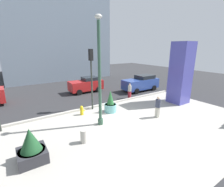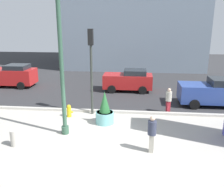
# 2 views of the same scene
# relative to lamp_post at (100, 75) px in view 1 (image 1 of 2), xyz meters

# --- Properties ---
(ground_plane) EXTENTS (60.00, 60.00, 0.00)m
(ground_plane) POSITION_rel_lamp_post_xyz_m (1.59, 4.02, -3.41)
(ground_plane) COLOR #2D2D30
(plaza_pavement) EXTENTS (18.00, 10.00, 0.02)m
(plaza_pavement) POSITION_rel_lamp_post_xyz_m (1.59, -1.98, -3.41)
(plaza_pavement) COLOR #ADA89E
(plaza_pavement) RESTS_ON ground_plane
(curb_strip) EXTENTS (18.00, 0.24, 0.16)m
(curb_strip) POSITION_rel_lamp_post_xyz_m (1.59, 3.14, -3.33)
(curb_strip) COLOR #B7B2A8
(curb_strip) RESTS_ON ground_plane
(lamp_post) EXTENTS (0.44, 0.44, 6.99)m
(lamp_post) POSITION_rel_lamp_post_xyz_m (0.00, 0.00, 0.00)
(lamp_post) COLOR #335642
(lamp_post) RESTS_ON ground_plane
(art_pillar_blue) EXTENTS (1.57, 1.57, 5.63)m
(art_pillar_blue) POSITION_rel_lamp_post_xyz_m (8.56, -0.01, -0.59)
(art_pillar_blue) COLOR #4C4CAD
(art_pillar_blue) RESTS_ON ground_plane
(potted_plant_near_right) EXTENTS (0.99, 0.99, 1.81)m
(potted_plant_near_right) POSITION_rel_lamp_post_xyz_m (1.78, 1.50, -2.72)
(potted_plant_near_right) COLOR #6BB2B2
(potted_plant_near_right) RESTS_ON ground_plane
(potted_plant_by_pillar) EXTENTS (1.25, 1.25, 1.66)m
(potted_plant_by_pillar) POSITION_rel_lamp_post_xyz_m (-4.51, -1.55, -2.69)
(potted_plant_by_pillar) COLOR #2D2D33
(potted_plant_by_pillar) RESTS_ON ground_plane
(fire_hydrant) EXTENTS (0.36, 0.26, 0.75)m
(fire_hydrant) POSITION_rel_lamp_post_xyz_m (-0.42, 2.22, -3.04)
(fire_hydrant) COLOR gold
(fire_hydrant) RESTS_ON ground_plane
(concrete_bollard) EXTENTS (0.36, 0.36, 0.75)m
(concrete_bollard) POSITION_rel_lamp_post_xyz_m (-1.89, -1.45, -3.04)
(concrete_bollard) COLOR #B2ADA3
(concrete_bollard) RESTS_ON ground_plane
(traffic_light_corner) EXTENTS (0.28, 0.42, 5.01)m
(traffic_light_corner) POSITION_rel_lamp_post_xyz_m (0.84, 2.87, -0.05)
(traffic_light_corner) COLOR #333833
(traffic_light_corner) RESTS_ON ground_plane
(car_curb_west) EXTENTS (4.55, 2.10, 1.85)m
(car_curb_west) POSITION_rel_lamp_post_xyz_m (8.68, 5.29, -2.48)
(car_curb_west) COLOR #2D4793
(car_curb_west) RESTS_ON ground_plane
(car_intersection) EXTENTS (3.89, 1.97, 1.75)m
(car_intersection) POSITION_rel_lamp_post_xyz_m (2.82, 8.33, -2.53)
(car_intersection) COLOR red
(car_intersection) RESTS_ON ground_plane
(pedestrian_crossing) EXTENTS (0.43, 0.43, 1.57)m
(pedestrian_crossing) POSITION_rel_lamp_post_xyz_m (5.42, 3.48, -2.54)
(pedestrian_crossing) COLOR maroon
(pedestrian_crossing) RESTS_ON ground_plane
(pedestrian_by_curb) EXTENTS (0.38, 0.38, 1.64)m
(pedestrian_by_curb) POSITION_rel_lamp_post_xyz_m (4.16, -1.35, -2.50)
(pedestrian_by_curb) COLOR #B2AD9E
(pedestrian_by_curb) RESTS_ON ground_plane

